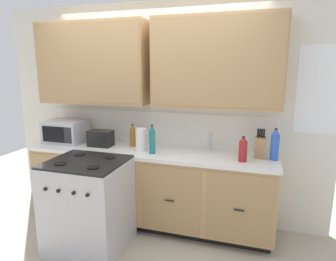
% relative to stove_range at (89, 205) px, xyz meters
% --- Properties ---
extents(ground_plane, '(8.00, 8.00, 0.00)m').
position_rel_stove_range_xyz_m(ground_plane, '(0.41, 0.33, -0.47)').
color(ground_plane, '#B2A893').
extents(wall_unit, '(4.03, 0.40, 2.59)m').
position_rel_stove_range_xyz_m(wall_unit, '(0.42, 0.83, 1.20)').
color(wall_unit, silver).
rests_on(wall_unit, ground_plane).
extents(counter_run, '(2.86, 0.64, 0.92)m').
position_rel_stove_range_xyz_m(counter_run, '(0.42, 0.63, 0.00)').
color(counter_run, black).
rests_on(counter_run, ground_plane).
extents(stove_range, '(0.76, 0.68, 0.95)m').
position_rel_stove_range_xyz_m(stove_range, '(0.00, 0.00, 0.00)').
color(stove_range, '#B7B7BC').
rests_on(stove_range, ground_plane).
extents(microwave, '(0.48, 0.37, 0.28)m').
position_rel_stove_range_xyz_m(microwave, '(-0.71, 0.65, 0.59)').
color(microwave, '#B7B7BC').
rests_on(microwave, counter_run).
extents(toaster, '(0.28, 0.18, 0.19)m').
position_rel_stove_range_xyz_m(toaster, '(-0.19, 0.63, 0.54)').
color(toaster, black).
rests_on(toaster, counter_run).
extents(knife_block, '(0.11, 0.14, 0.31)m').
position_rel_stove_range_xyz_m(knife_block, '(1.64, 0.70, 0.56)').
color(knife_block, '#9C794E').
rests_on(knife_block, counter_run).
extents(sink_faucet, '(0.02, 0.02, 0.20)m').
position_rel_stove_range_xyz_m(sink_faucet, '(1.09, 0.84, 0.55)').
color(sink_faucet, '#B2B5BA').
rests_on(sink_faucet, counter_run).
extents(paper_towel_roll, '(0.12, 0.12, 0.26)m').
position_rel_stove_range_xyz_m(paper_towel_roll, '(0.35, 0.57, 0.58)').
color(paper_towel_roll, white).
rests_on(paper_towel_roll, counter_run).
extents(bottle_amber, '(0.06, 0.06, 0.27)m').
position_rel_stove_range_xyz_m(bottle_amber, '(0.18, 0.72, 0.58)').
color(bottle_amber, '#9E6619').
rests_on(bottle_amber, counter_run).
extents(bottle_red, '(0.08, 0.08, 0.26)m').
position_rel_stove_range_xyz_m(bottle_red, '(1.47, 0.52, 0.57)').
color(bottle_red, maroon).
rests_on(bottle_red, counter_run).
extents(bottle_teal, '(0.07, 0.07, 0.32)m').
position_rel_stove_range_xyz_m(bottle_teal, '(0.51, 0.51, 0.60)').
color(bottle_teal, '#1E707A').
rests_on(bottle_teal, counter_run).
extents(bottle_blue, '(0.08, 0.08, 0.33)m').
position_rel_stove_range_xyz_m(bottle_blue, '(1.78, 0.66, 0.61)').
color(bottle_blue, blue).
rests_on(bottle_blue, counter_run).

